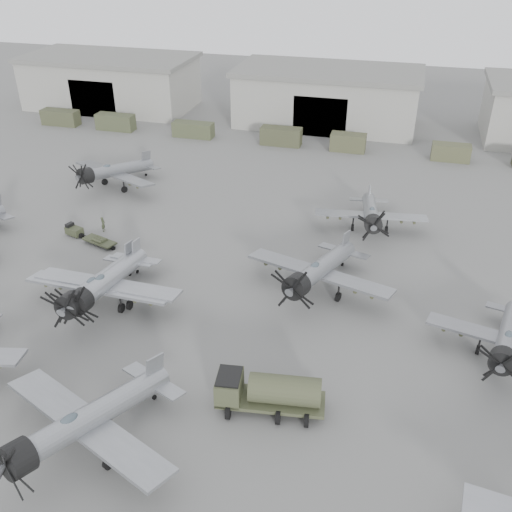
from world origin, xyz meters
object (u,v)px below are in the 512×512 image
Objects in this scene: fuel_tanker at (269,391)px; tug_trailer at (84,235)px; aircraft_mid_1 at (97,286)px; aircraft_mid_2 at (318,271)px; aircraft_mid_3 at (507,339)px; ground_crew at (103,224)px; aircraft_far_1 at (371,214)px; aircraft_far_0 at (112,171)px; aircraft_extra_372 at (105,283)px; aircraft_near_1 at (81,424)px.

fuel_tanker is 1.16× the size of tug_trailer.
aircraft_mid_2 is (17.45, 6.95, 0.09)m from aircraft_mid_1.
aircraft_mid_3 is 41.14m from tug_trailer.
aircraft_mid_3 is at bearing -115.53° from ground_crew.
tug_trailer is (-28.53, -9.32, -1.66)m from aircraft_far_1.
aircraft_far_0 is at bearing 166.85° from aircraft_far_1.
aircraft_mid_1 reaches higher than tug_trailer.
fuel_tanker is (-15.76, -9.21, -0.52)m from aircraft_mid_3.
aircraft_far_0 is at bearing 166.70° from aircraft_mid_3.
aircraft_mid_1 is 1.00× the size of aircraft_extra_372.
aircraft_mid_3 is at bearing 54.27° from aircraft_near_1.
aircraft_far_1 is (31.58, -3.17, -0.12)m from aircraft_far_0.
aircraft_mid_1 is 18.28m from fuel_tanker.
aircraft_mid_2 is at bearing -6.45° from aircraft_far_0.
aircraft_extra_372 reaches higher than fuel_tanker.
aircraft_mid_2 is at bearing 22.86° from aircraft_mid_1.
aircraft_mid_1 is at bearing -163.72° from aircraft_mid_3.
aircraft_near_1 is 0.99× the size of aircraft_mid_2.
aircraft_mid_1 reaches higher than aircraft_mid_3.
aircraft_far_1 is at bearing 45.02° from aircraft_mid_1.
aircraft_far_0 is at bearing 137.86° from aircraft_near_1.
tug_trailer is at bearing 129.80° from aircraft_extra_372.
ground_crew is (1.15, 2.13, 0.33)m from tug_trailer.
ground_crew is (-23.21, 20.29, -0.79)m from fuel_tanker.
aircraft_mid_2 is 24.74m from ground_crew.
aircraft_mid_2 reaches higher than aircraft_mid_1.
aircraft_near_1 is at bearing -135.54° from aircraft_mid_3.
aircraft_mid_3 is at bearing -2.79° from aircraft_mid_2.
ground_crew is at bearing 120.74° from aircraft_extra_372.
aircraft_near_1 is 2.06× the size of tug_trailer.
aircraft_far_1 is 28.21m from aircraft_extra_372.
aircraft_mid_2 is (10.87, 20.91, -0.03)m from aircraft_near_1.
aircraft_mid_2 is 13.56m from aircraft_far_1.
aircraft_far_0 is 1.88× the size of tug_trailer.
aircraft_far_0 is at bearing 117.41° from aircraft_extra_372.
aircraft_mid_1 is at bearing -162.82° from ground_crew.
aircraft_mid_1 reaches higher than aircraft_far_0.
aircraft_extra_372 is (-31.98, -1.22, 0.22)m from aircraft_mid_3.
aircraft_near_1 reaches higher than fuel_tanker.
aircraft_far_0 is 25.27m from aircraft_extra_372.
aircraft_extra_372 is at bearing -160.04° from ground_crew.
aircraft_mid_3 is at bearing 5.17° from tug_trailer.
aircraft_near_1 is at bearing -66.08° from aircraft_extra_372.
aircraft_near_1 is 30.30m from aircraft_mid_3.
tug_trailer is (-24.36, 18.16, -1.13)m from fuel_tanker.
ground_crew is (-6.99, 12.30, -1.54)m from aircraft_extra_372.
aircraft_far_1 is at bearing 44.83° from aircraft_extra_372.
tug_trailer is (-7.66, 10.75, -1.87)m from aircraft_mid_1.
aircraft_mid_1 is at bearing 148.64° from fuel_tanker.
aircraft_mid_3 is 1.00× the size of aircraft_far_1.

